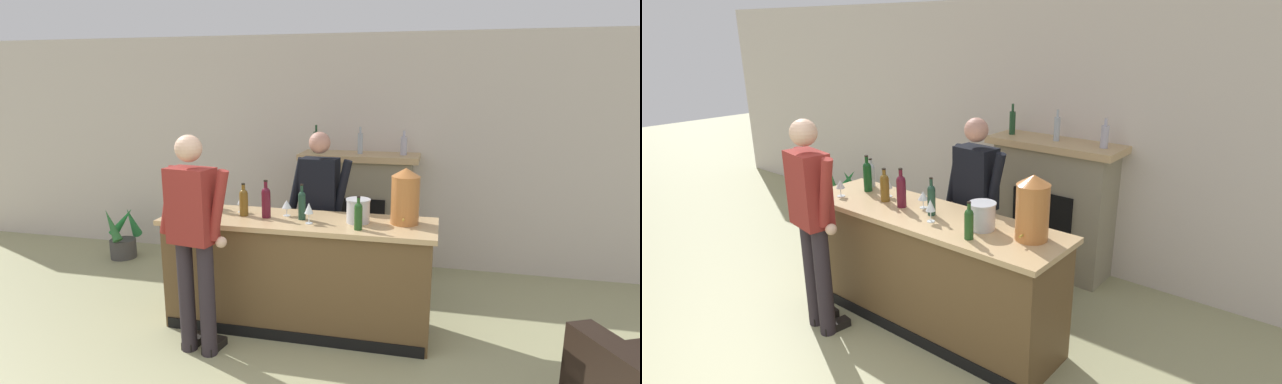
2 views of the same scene
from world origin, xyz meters
TOP-DOWN VIEW (x-y plane):
  - wall_back_panel at (0.00, 3.70)m, footprint 12.00×0.07m
  - bar_counter at (-0.04, 1.84)m, footprint 2.41×0.68m
  - fireplace_stone at (0.25, 3.43)m, footprint 1.36×0.52m
  - potted_plant_corner at (-2.72, 3.09)m, footprint 0.48×0.48m
  - person_customer at (-0.71, 1.22)m, footprint 0.65×0.35m
  - person_bartender at (0.02, 2.40)m, footprint 0.66×0.32m
  - copper_dispenser at (0.88, 1.92)m, footprint 0.24×0.28m
  - ice_bucket_steel at (0.49, 1.86)m, footprint 0.21×0.21m
  - wine_bottle_burgundy_dark at (-0.54, 1.85)m, footprint 0.08×0.08m
  - wine_bottle_cabernet_heavy at (-0.33, 1.83)m, footprint 0.08×0.08m
  - wine_bottle_port_short at (-0.96, 2.06)m, footprint 0.07×0.07m
  - wine_bottle_riesling_slim at (0.53, 1.65)m, footprint 0.07×0.07m
  - wine_bottle_rose_blush at (-0.00, 1.85)m, footprint 0.07×0.07m
  - wine_bottle_merlot_tall at (-0.88, 1.95)m, footprint 0.08×0.08m
  - wine_glass_front_left at (-0.16, 1.93)m, footprint 0.09×0.09m
  - wine_glass_front_right at (-0.95, 1.69)m, footprint 0.08×0.08m
  - wine_glass_by_dispenser at (0.09, 1.73)m, footprint 0.08×0.08m
  - wine_glass_near_bucket at (-0.61, 1.95)m, footprint 0.08×0.08m

SIDE VIEW (x-z plane):
  - potted_plant_corner at x=-2.72m, z-range -0.09..0.62m
  - bar_counter at x=-0.04m, z-range 0.00..1.02m
  - fireplace_stone at x=0.25m, z-range -0.15..1.56m
  - person_bartender at x=0.02m, z-range 0.09..1.82m
  - person_customer at x=-0.71m, z-range 0.10..1.91m
  - ice_bucket_steel at x=0.49m, z-range 1.02..1.22m
  - wine_glass_front_left at x=-0.16m, z-range 1.05..1.19m
  - wine_glass_front_right at x=-0.95m, z-range 1.05..1.20m
  - wine_glass_near_bucket at x=-0.61m, z-range 1.05..1.22m
  - wine_bottle_port_short at x=-0.96m, z-range 1.00..1.28m
  - wine_bottle_riesling_slim at x=0.53m, z-range 1.00..1.28m
  - wine_glass_by_dispenser at x=0.09m, z-range 1.06..1.24m
  - wine_bottle_burgundy_dark at x=-0.54m, z-range 1.00..1.30m
  - wine_bottle_rose_blush at x=0.00m, z-range 1.00..1.31m
  - wine_bottle_merlot_tall at x=-0.88m, z-range 1.00..1.34m
  - wine_bottle_cabernet_heavy at x=-0.33m, z-range 1.00..1.34m
  - copper_dispenser at x=0.88m, z-range 1.02..1.50m
  - wall_back_panel at x=0.00m, z-range 0.00..2.75m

